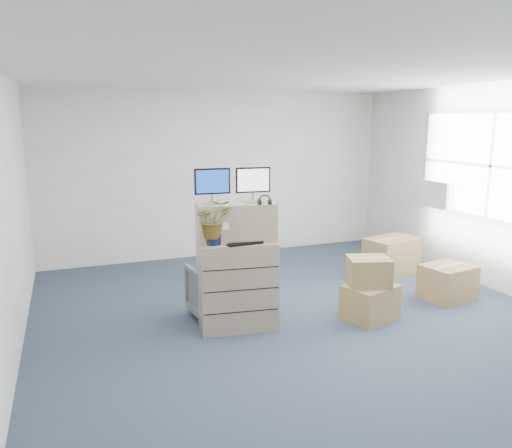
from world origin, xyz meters
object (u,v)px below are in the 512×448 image
at_px(keyboard, 245,243).
at_px(potted_plant, 213,224).
at_px(water_bottle, 245,228).
at_px(monitor_right, 253,183).
at_px(office_chair, 222,289).
at_px(monitor_left, 212,184).
at_px(filing_cabinet_lower, 237,284).

distance_m(keyboard, potted_plant, 0.41).
bearing_deg(keyboard, water_bottle, 64.93).
xyz_separation_m(monitor_right, office_chair, (-0.29, 0.28, -1.28)).
height_order(monitor_left, keyboard, monitor_left).
distance_m(keyboard, office_chair, 0.79).
xyz_separation_m(keyboard, water_bottle, (0.07, 0.20, 0.12)).
relative_size(monitor_left, office_chair, 0.55).
height_order(keyboard, potted_plant, potted_plant).
distance_m(monitor_right, keyboard, 0.67).
height_order(potted_plant, office_chair, potted_plant).
xyz_separation_m(monitor_left, monitor_right, (0.45, -0.03, -0.00)).
distance_m(monitor_left, potted_plant, 0.44).
relative_size(monitor_right, keyboard, 0.91).
relative_size(monitor_right, office_chair, 0.55).
xyz_separation_m(filing_cabinet_lower, keyboard, (0.05, -0.13, 0.51)).
bearing_deg(keyboard, potted_plant, 168.70).
height_order(monitor_right, keyboard, monitor_right).
xyz_separation_m(filing_cabinet_lower, office_chair, (-0.09, 0.30, -0.14)).
height_order(filing_cabinet_lower, monitor_right, monitor_right).
bearing_deg(water_bottle, keyboard, -109.74).
distance_m(water_bottle, office_chair, 0.83).
height_order(monitor_right, office_chair, monitor_right).
bearing_deg(office_chair, filing_cabinet_lower, 100.38).
height_order(monitor_right, water_bottle, monitor_right).
distance_m(monitor_left, water_bottle, 0.64).
xyz_separation_m(monitor_right, keyboard, (-0.15, -0.15, -0.63)).
bearing_deg(office_chair, potted_plant, 56.47).
bearing_deg(monitor_right, filing_cabinet_lower, -169.23).
distance_m(monitor_left, monitor_right, 0.46).
relative_size(monitor_left, potted_plant, 0.93).
bearing_deg(keyboard, monitor_left, 143.99).
xyz_separation_m(monitor_left, potted_plant, (-0.04, -0.14, -0.41)).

